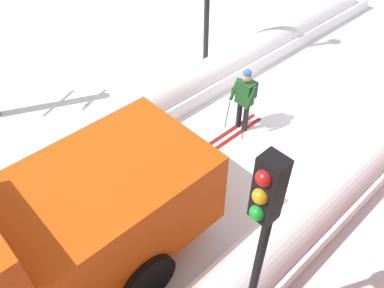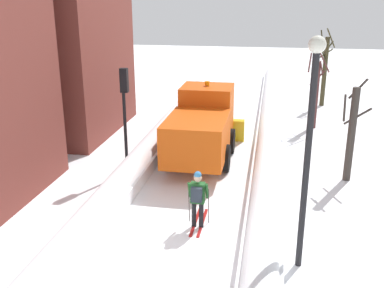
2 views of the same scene
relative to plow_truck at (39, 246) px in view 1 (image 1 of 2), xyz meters
The scene contains 3 objects.
plow_truck is the anchor object (origin of this frame).
skier 5.83m from the plow_truck, 82.42° to the right, with size 0.62×1.80×1.81m.
traffic_light_pole 3.55m from the plow_truck, 144.53° to the right, with size 0.28×0.42×4.11m.
Camera 1 is at (-4.24, 7.36, 6.75)m, focal length 36.17 mm.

